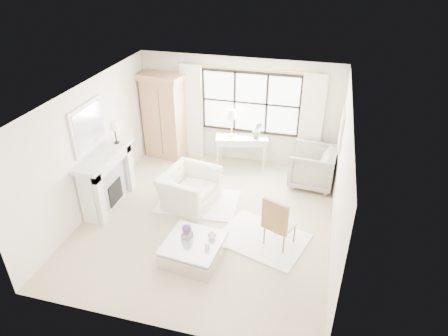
{
  "coord_description": "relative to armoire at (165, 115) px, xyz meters",
  "views": [
    {
      "loc": [
        2.03,
        -6.39,
        5.12
      ],
      "look_at": [
        0.29,
        0.2,
        1.17
      ],
      "focal_mm": 32.0,
      "sensor_mm": 36.0,
      "label": 1
    }
  ],
  "objects": [
    {
      "name": "console_lamp",
      "position": [
        1.78,
        -0.02,
        0.22
      ],
      "size": [
        0.28,
        0.28,
        0.69
      ],
      "color": "#B0873D",
      "rests_on": "console_table"
    },
    {
      "name": "ceiling",
      "position": [
        1.89,
        -2.47,
        1.56
      ],
      "size": [
        5.5,
        5.5,
        0.0
      ],
      "primitive_type": "plane",
      "rotation": [
        3.14,
        0.0,
        0.0
      ],
      "color": "white",
      "rests_on": "ground"
    },
    {
      "name": "rug_left",
      "position": [
        1.5,
        -1.93,
        -1.12
      ],
      "size": [
        1.78,
        1.29,
        0.03
      ],
      "primitive_type": "cube",
      "rotation": [
        0.0,
        0.0,
        0.05
      ],
      "color": "white",
      "rests_on": "floor"
    },
    {
      "name": "window_frame",
      "position": [
        2.19,
        0.25,
        0.46
      ],
      "size": [
        2.5,
        0.04,
        1.5
      ],
      "primitive_type": null,
      "color": "black",
      "rests_on": "wall_back"
    },
    {
      "name": "club_armchair",
      "position": [
        1.32,
        -2.01,
        -0.75
      ],
      "size": [
        1.25,
        1.37,
        0.77
      ],
      "primitive_type": "imported",
      "rotation": [
        0.0,
        0.0,
        1.38
      ],
      "color": "silver",
      "rests_on": "floor"
    },
    {
      "name": "wall_front",
      "position": [
        1.89,
        -5.22,
        0.21
      ],
      "size": [
        5.0,
        0.0,
        5.0
      ],
      "primitive_type": "plane",
      "rotation": [
        -1.57,
        0.0,
        0.0
      ],
      "color": "silver",
      "rests_on": "ground"
    },
    {
      "name": "mirror_glass",
      "position": [
        -0.55,
        -2.47,
        0.7
      ],
      "size": [
        0.02,
        1.0,
        0.8
      ],
      "primitive_type": "cube",
      "color": "silver",
      "rests_on": "wall_left"
    },
    {
      "name": "planter_flowers",
      "position": [
        1.83,
        -3.57,
        -0.55
      ],
      "size": [
        0.17,
        0.17,
        0.17
      ],
      "primitive_type": "sphere",
      "color": "#63317A",
      "rests_on": "planter_box"
    },
    {
      "name": "window_pane",
      "position": [
        2.19,
        0.26,
        0.46
      ],
      "size": [
        2.4,
        0.02,
        1.5
      ],
      "primitive_type": "cube",
      "color": "white",
      "rests_on": "wall_back"
    },
    {
      "name": "art_frame",
      "position": [
        4.36,
        -0.77,
        0.41
      ],
      "size": [
        0.04,
        0.62,
        0.82
      ],
      "primitive_type": "cube",
      "color": "silver",
      "rests_on": "wall_right"
    },
    {
      "name": "orchid_plant",
      "position": [
        2.44,
        -0.04,
        -0.12
      ],
      "size": [
        0.27,
        0.23,
        0.45
      ],
      "primitive_type": "imported",
      "rotation": [
        0.0,
        0.0,
        0.13
      ],
      "color": "#536946",
      "rests_on": "console_table"
    },
    {
      "name": "curtain_rod",
      "position": [
        2.19,
        0.2,
        1.33
      ],
      "size": [
        3.3,
        0.04,
        0.04
      ],
      "primitive_type": "cylinder",
      "rotation": [
        0.0,
        1.57,
        0.0
      ],
      "color": "#B48E3E",
      "rests_on": "wall_back"
    },
    {
      "name": "side_table",
      "position": [
        1.64,
        -1.34,
        -0.81
      ],
      "size": [
        0.4,
        0.4,
        0.51
      ],
      "color": "white",
      "rests_on": "floor"
    },
    {
      "name": "fireplace",
      "position": [
        -0.39,
        -2.47,
        -0.49
      ],
      "size": [
        0.58,
        1.66,
        1.26
      ],
      "color": "silver",
      "rests_on": "ground"
    },
    {
      "name": "floor",
      "position": [
        1.89,
        -2.47,
        -1.14
      ],
      "size": [
        5.5,
        5.5,
        0.0
      ],
      "primitive_type": "plane",
      "color": "#C4B191",
      "rests_on": "ground"
    },
    {
      "name": "wall_left",
      "position": [
        -0.61,
        -2.47,
        0.21
      ],
      "size": [
        0.0,
        5.5,
        5.5
      ],
      "primitive_type": "plane",
      "rotation": [
        1.57,
        0.0,
        1.57
      ],
      "color": "white",
      "rests_on": "ground"
    },
    {
      "name": "mirror_frame",
      "position": [
        -0.58,
        -2.47,
        0.7
      ],
      "size": [
        0.05,
        1.15,
        0.95
      ],
      "primitive_type": "cube",
      "color": "white",
      "rests_on": "wall_left"
    },
    {
      "name": "wall_right",
      "position": [
        4.39,
        -2.47,
        0.21
      ],
      "size": [
        0.0,
        5.5,
        5.5
      ],
      "primitive_type": "plane",
      "rotation": [
        1.57,
        0.0,
        -1.57
      ],
      "color": "beige",
      "rests_on": "ground"
    },
    {
      "name": "art_canvas",
      "position": [
        4.34,
        -0.77,
        0.41
      ],
      "size": [
        0.01,
        0.52,
        0.72
      ],
      "primitive_type": "cube",
      "color": "beige",
      "rests_on": "wall_right"
    },
    {
      "name": "armoire",
      "position": [
        0.0,
        0.0,
        0.0
      ],
      "size": [
        1.22,
        0.88,
        2.24
      ],
      "rotation": [
        0.0,
        0.0,
        -0.17
      ],
      "color": "tan",
      "rests_on": "floor"
    },
    {
      "name": "planter_box",
      "position": [
        1.83,
        -3.57,
        -0.7
      ],
      "size": [
        0.19,
        0.19,
        0.12
      ],
      "primitive_type": "cube",
      "rotation": [
        0.0,
        0.0,
        -0.18
      ],
      "color": "gray",
      "rests_on": "coffee_table"
    },
    {
      "name": "console_table",
      "position": [
        2.05,
        -0.04,
        -0.74
      ],
      "size": [
        1.37,
        0.74,
        0.8
      ],
      "rotation": [
        0.0,
        0.0,
        0.24
      ],
      "color": "silver",
      "rests_on": "floor"
    },
    {
      "name": "pillar_candle",
      "position": [
        2.26,
        -3.75,
        -0.7
      ],
      "size": [
        0.09,
        0.09,
        0.12
      ],
      "primitive_type": "cylinder",
      "color": "silver",
      "rests_on": "coffee_table"
    },
    {
      "name": "french_chair",
      "position": [
        3.41,
        -2.89,
        -0.83
      ],
      "size": [
        0.63,
        0.64,
        1.08
      ],
      "rotation": [
        0.0,
        0.0,
        2.73
      ],
      "color": "olive",
      "rests_on": "floor"
    },
    {
      "name": "wall_back",
      "position": [
        1.89,
        0.28,
        0.21
      ],
      "size": [
        5.0,
        0.0,
        5.0
      ],
      "primitive_type": "plane",
      "rotation": [
        1.57,
        0.0,
        0.0
      ],
      "color": "beige",
      "rests_on": "ground"
    },
    {
      "name": "coffee_table",
      "position": [
        1.97,
        -3.66,
        -0.96
      ],
      "size": [
        1.09,
        1.09,
        0.38
      ],
      "rotation": [
        0.0,
        0.0,
        -0.1
      ],
      "color": "silver",
      "rests_on": "floor"
    },
    {
      "name": "wingback_chair",
      "position": [
        3.84,
        -0.52,
        -0.68
      ],
      "size": [
        1.08,
        1.05,
        0.93
      ],
      "primitive_type": "imported",
      "rotation": [
        0.0,
        0.0,
        -1.64
      ],
      "color": "gray",
      "rests_on": "floor"
    },
    {
      "name": "curtain_left",
      "position": [
        0.69,
        0.18,
        0.1
      ],
      "size": [
        0.55,
        0.1,
        2.47
      ],
      "primitive_type": "cube",
      "color": "white",
      "rests_on": "ground"
    },
    {
      "name": "coffee_vase",
      "position": [
        2.27,
        -3.47,
        -0.68
      ],
      "size": [
        0.16,
        0.16,
        0.16
      ],
      "primitive_type": "imported",
      "rotation": [
        0.0,
        0.0,
        0.01
      ],
      "color": "silver",
      "rests_on": "coffee_table"
    },
    {
      "name": "mantel_lamp",
      "position": [
        -0.3,
        -1.98,
        0.51
      ],
      "size": [
        0.22,
        0.22,
        0.51
      ],
      "color": "black",
      "rests_on": "fireplace"
    },
    {
      "name": "rug_right",
      "position": [
        3.1,
        -2.81,
        -1.12
      ],
      "size": [
        1.91,
        1.64,
        0.03
      ],
      "primitive_type": "cube",
      "rotation": [
        0.0,
        0.0,
        -0.3
      ],
      "color": "white",
      "rests_on": "floor"
    },
    {
      "name": "curtain_right",
      "position": [
        3.69,
        0.18,
        0.1
      ],
      "size": [
        0.55,
        0.1,
        2.47
      ],
      "primitive_type": "cube",
      "color": "silver",
      "rests_on": "ground"
    }
  ]
}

